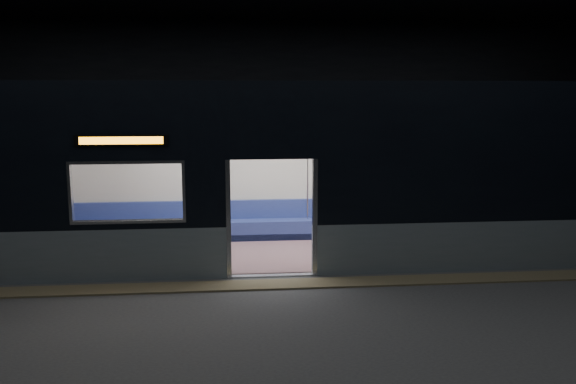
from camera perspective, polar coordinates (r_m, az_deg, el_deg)
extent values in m
cube|color=#47494C|center=(9.70, -1.04, -9.77)|extent=(24.00, 14.00, 0.01)
cube|color=black|center=(16.13, -3.04, 7.07)|extent=(24.00, 0.04, 5.00)
cube|color=black|center=(2.37, 12.41, -8.23)|extent=(24.00, 0.04, 5.00)
cube|color=#8C7F59|center=(10.21, -1.29, -8.64)|extent=(22.80, 0.50, 0.03)
cube|color=#85929F|center=(11.93, 22.51, -4.53)|extent=(8.30, 0.12, 0.90)
cube|color=black|center=(11.66, 23.01, 3.12)|extent=(8.30, 0.12, 2.30)
cube|color=black|center=(10.22, -1.56, 6.31)|extent=(1.40, 0.12, 1.15)
cube|color=#B7BABC|center=(10.41, -5.59, -2.56)|extent=(0.08, 0.14, 2.05)
cube|color=#B7BABC|center=(10.51, 2.51, -2.41)|extent=(0.08, 0.14, 2.05)
cube|color=black|center=(10.28, -15.32, 4.68)|extent=(1.50, 0.04, 0.18)
cube|color=orange|center=(10.27, -15.33, 4.68)|extent=(1.34, 0.03, 0.12)
cube|color=silver|center=(13.18, -2.42, 2.58)|extent=(18.00, 0.12, 3.20)
cube|color=black|center=(11.64, -2.08, 9.91)|extent=(18.00, 3.00, 0.15)
cube|color=#815E62|center=(12.07, -1.98, -5.73)|extent=(17.76, 2.76, 0.04)
cube|color=silver|center=(11.67, -2.05, 5.37)|extent=(17.76, 2.76, 0.10)
cube|color=navy|center=(13.10, -2.30, -3.49)|extent=(11.00, 0.48, 0.41)
cube|color=navy|center=(13.20, -2.36, -1.59)|extent=(11.00, 0.10, 0.40)
cube|color=#6F5154|center=(11.24, -18.76, -6.22)|extent=(4.40, 0.48, 0.41)
cube|color=#6F5154|center=(11.65, 14.86, -5.47)|extent=(4.40, 0.48, 0.41)
cylinder|color=silver|center=(10.69, -6.73, -1.47)|extent=(0.04, 0.04, 2.26)
cylinder|color=silver|center=(12.91, -6.54, 0.45)|extent=(0.04, 0.04, 2.26)
cylinder|color=silver|center=(10.82, 3.39, -1.29)|extent=(0.04, 0.04, 2.26)
cylinder|color=silver|center=(13.02, 1.85, 0.58)|extent=(0.04, 0.04, 2.26)
cylinder|color=silver|center=(12.78, -2.34, 3.94)|extent=(11.00, 0.03, 0.03)
cube|color=black|center=(13.90, 17.48, -1.97)|extent=(0.17, 0.47, 0.16)
cube|color=black|center=(13.98, 18.26, -1.94)|extent=(0.17, 0.47, 0.16)
cylinder|color=black|center=(13.76, 17.76, -3.26)|extent=(0.11, 0.11, 0.43)
cylinder|color=black|center=(13.85, 18.56, -3.23)|extent=(0.11, 0.11, 0.43)
cube|color=#D76271|center=(14.11, 17.57, -1.72)|extent=(0.40, 0.22, 0.20)
cylinder|color=#D76271|center=(14.07, 17.59, -0.31)|extent=(0.43, 0.43, 0.52)
sphere|color=tan|center=(14.00, 17.70, 1.15)|extent=(0.21, 0.21, 0.21)
sphere|color=black|center=(14.03, 17.64, 1.33)|extent=(0.22, 0.22, 0.22)
cube|color=black|center=(13.83, 17.86, -1.43)|extent=(0.30, 0.27, 0.13)
cube|color=white|center=(13.75, 12.20, 1.99)|extent=(0.89, 0.03, 0.58)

